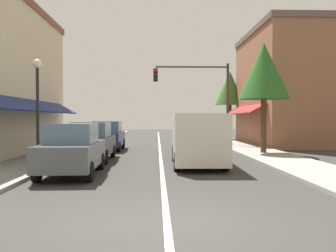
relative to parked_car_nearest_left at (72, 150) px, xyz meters
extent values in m
plane|color=#33302D|center=(3.07, 12.36, -0.88)|extent=(80.00, 80.00, 0.00)
cube|color=gray|center=(-2.43, 12.36, -0.82)|extent=(2.60, 56.00, 0.12)
cube|color=gray|center=(8.57, 12.36, -0.82)|extent=(2.60, 56.00, 0.12)
cube|color=silver|center=(3.07, 12.36, -0.88)|extent=(0.14, 52.00, 0.01)
cube|color=slate|center=(-3.79, 6.36, 0.52)|extent=(0.08, 10.64, 1.80)
cube|color=navy|center=(-3.18, 6.36, 1.72)|extent=(1.27, 11.76, 0.73)
cube|color=slate|center=(-3.79, 3.28, 4.73)|extent=(0.08, 1.10, 1.30)
cube|color=slate|center=(-3.79, 9.44, 4.73)|extent=(0.08, 1.10, 1.30)
cube|color=#8E5B42|center=(12.41, 14.36, 3.16)|extent=(5.07, 10.00, 8.07)
cube|color=brown|center=(12.41, 14.36, 7.40)|extent=(5.27, 10.20, 0.40)
cube|color=slate|center=(9.93, 14.36, 0.52)|extent=(0.08, 7.60, 1.80)
cube|color=maroon|center=(9.32, 14.36, 1.72)|extent=(1.27, 8.40, 0.73)
cube|color=slate|center=(9.93, 12.16, 4.93)|extent=(0.08, 1.10, 1.30)
cube|color=slate|center=(9.93, 16.56, 4.93)|extent=(0.08, 1.10, 1.30)
cube|color=#4C5156|center=(0.00, 0.03, -0.17)|extent=(1.81, 4.14, 0.80)
cube|color=slate|center=(0.00, -0.07, 0.56)|extent=(1.57, 2.03, 0.66)
cylinder|color=black|center=(-0.82, 1.36, -0.57)|extent=(0.21, 0.62, 0.62)
cylinder|color=black|center=(0.76, 1.40, -0.57)|extent=(0.21, 0.62, 0.62)
cylinder|color=black|center=(-0.76, -1.35, -0.57)|extent=(0.21, 0.62, 0.62)
cylinder|color=black|center=(0.82, -1.31, -0.57)|extent=(0.21, 0.62, 0.62)
cube|color=black|center=(-0.10, 4.28, -0.17)|extent=(1.72, 4.10, 0.80)
cube|color=slate|center=(-0.10, 4.18, 0.56)|extent=(1.52, 2.00, 0.66)
cylinder|color=black|center=(-0.89, 5.63, -0.57)|extent=(0.20, 0.62, 0.62)
cylinder|color=black|center=(0.69, 5.63, -0.57)|extent=(0.20, 0.62, 0.62)
cylinder|color=black|center=(-0.89, 2.93, -0.57)|extent=(0.20, 0.62, 0.62)
cylinder|color=black|center=(0.69, 2.93, -0.57)|extent=(0.20, 0.62, 0.62)
cube|color=navy|center=(-0.10, 9.72, -0.17)|extent=(1.72, 4.10, 0.80)
cube|color=slate|center=(-0.10, 9.62, 0.56)|extent=(1.52, 2.00, 0.66)
cylinder|color=black|center=(-0.89, 11.07, -0.57)|extent=(0.20, 0.62, 0.62)
cylinder|color=black|center=(0.69, 11.07, -0.57)|extent=(0.20, 0.62, 0.62)
cylinder|color=black|center=(-0.89, 8.37, -0.57)|extent=(0.20, 0.62, 0.62)
cylinder|color=black|center=(0.69, 8.37, -0.57)|extent=(0.20, 0.62, 0.62)
cube|color=beige|center=(4.55, 2.43, 0.29)|extent=(2.07, 5.04, 1.90)
cube|color=slate|center=(4.60, 4.83, 0.72)|extent=(1.73, 0.31, 0.84)
cube|color=black|center=(4.60, 5.01, -0.40)|extent=(1.87, 0.24, 0.24)
cylinder|color=black|center=(3.70, 4.00, -0.52)|extent=(0.26, 0.73, 0.72)
cylinder|color=black|center=(5.46, 3.96, -0.52)|extent=(0.26, 0.73, 0.72)
cylinder|color=black|center=(3.63, 0.90, -0.52)|extent=(0.26, 0.73, 0.72)
cylinder|color=black|center=(5.39, 0.86, -0.52)|extent=(0.26, 0.73, 0.72)
cylinder|color=#333333|center=(7.87, 12.94, 2.02)|extent=(0.18, 0.18, 5.80)
cylinder|color=#333333|center=(5.33, 12.94, 4.67)|extent=(5.07, 0.12, 0.12)
cube|color=black|center=(2.80, 12.76, 4.07)|extent=(0.30, 0.24, 0.90)
sphere|color=red|center=(2.80, 12.63, 4.35)|extent=(0.20, 0.20, 0.20)
sphere|color=#3D2D0C|center=(2.80, 12.63, 4.07)|extent=(0.20, 0.20, 0.20)
sphere|color=#0C3316|center=(2.80, 12.63, 3.79)|extent=(0.20, 0.20, 0.20)
cylinder|color=black|center=(-1.95, 2.44, 1.11)|extent=(0.12, 0.12, 3.98)
sphere|color=white|center=(-1.95, 2.44, 3.29)|extent=(0.36, 0.36, 0.36)
cylinder|color=#4C331E|center=(8.58, 6.76, 0.81)|extent=(0.30, 0.30, 3.38)
cone|color=#285B21|center=(8.58, 6.76, 3.59)|extent=(2.71, 2.71, 2.99)
cylinder|color=#4C331E|center=(9.40, 19.74, 0.91)|extent=(0.30, 0.30, 3.58)
cone|color=#386626|center=(9.40, 19.74, 3.77)|extent=(2.68, 2.68, 2.95)
camera|label=1|loc=(2.88, -12.38, 1.07)|focal=38.69mm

